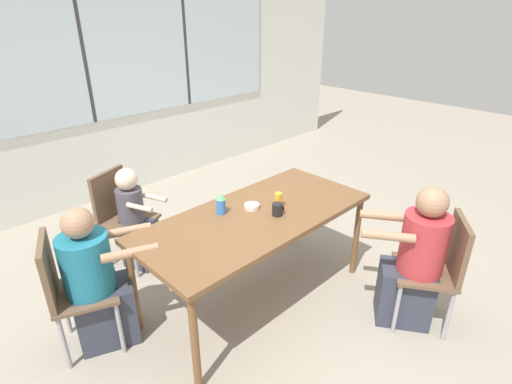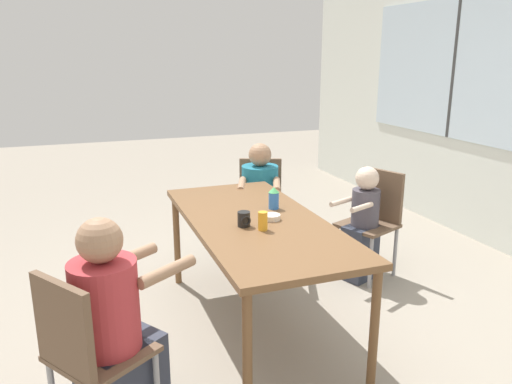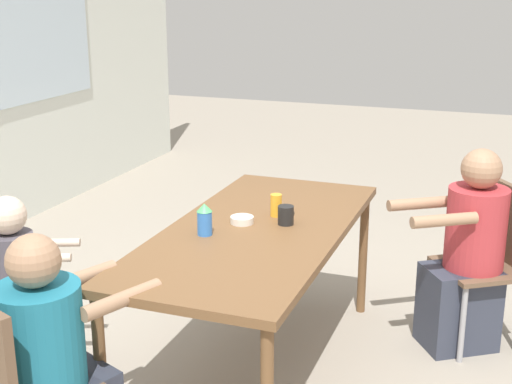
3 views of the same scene
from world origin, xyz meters
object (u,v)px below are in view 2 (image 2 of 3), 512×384
object	(u,v)px
person_toddler	(362,227)
sippy_cup	(274,198)
chair_for_man_blue_shirt	(260,199)
bowl_white_shallow	(271,217)
person_man_blue_shirt	(260,210)
juice_glass	(263,221)
person_woman_green_shirt	(115,336)
coffee_mug	(244,219)
chair_for_toddler	(375,213)
chair_for_woman_green_shirt	(84,347)

from	to	relation	value
person_toddler	sippy_cup	bearing A→B (deg)	84.49
chair_for_man_blue_shirt	bowl_white_shallow	xyz separation A→B (m)	(1.26, -0.40, 0.26)
person_man_blue_shirt	bowl_white_shallow	size ratio (longest dim) A/B	9.21
person_man_blue_shirt	sippy_cup	xyz separation A→B (m)	(0.89, -0.23, 0.37)
person_toddler	juice_glass	distance (m)	1.33
person_woman_green_shirt	sippy_cup	size ratio (longest dim) A/B	7.14
person_woman_green_shirt	coffee_mug	size ratio (longest dim) A/B	11.76
chair_for_toddler	person_toddler	size ratio (longest dim) A/B	0.93
chair_for_toddler	person_woman_green_shirt	size ratio (longest dim) A/B	0.80
chair_for_man_blue_shirt	juice_glass	xyz separation A→B (m)	(1.42, -0.52, 0.30)
person_man_blue_shirt	person_toddler	distance (m)	0.90
sippy_cup	person_woman_green_shirt	bearing A→B (deg)	-54.78
chair_for_toddler	coffee_mug	distance (m)	1.49
chair_for_toddler	person_toddler	distance (m)	0.18
person_man_blue_shirt	bowl_white_shallow	world-z (taller)	person_man_blue_shirt
sippy_cup	chair_for_man_blue_shirt	bearing A→B (deg)	164.19
chair_for_man_blue_shirt	bowl_white_shallow	world-z (taller)	chair_for_man_blue_shirt
chair_for_woman_green_shirt	chair_for_man_blue_shirt	world-z (taller)	same
chair_for_toddler	bowl_white_shallow	world-z (taller)	chair_for_toddler
chair_for_toddler	person_woman_green_shirt	distance (m)	2.44
chair_for_toddler	person_man_blue_shirt	size ratio (longest dim) A/B	0.83
sippy_cup	bowl_white_shallow	bearing A→B (deg)	-25.62
chair_for_man_blue_shirt	chair_for_toddler	xyz separation A→B (m)	(0.73, 0.73, 0.00)
chair_for_man_blue_shirt	juice_glass	world-z (taller)	juice_glass
person_woman_green_shirt	person_man_blue_shirt	world-z (taller)	person_woman_green_shirt
chair_for_man_blue_shirt	juice_glass	size ratio (longest dim) A/B	7.66
coffee_mug	sippy_cup	bearing A→B (deg)	131.85
chair_for_woman_green_shirt	person_man_blue_shirt	distance (m)	2.34
chair_for_toddler	chair_for_woman_green_shirt	bearing A→B (deg)	96.00
chair_for_man_blue_shirt	person_man_blue_shirt	xyz separation A→B (m)	(0.16, -0.06, -0.05)
bowl_white_shallow	person_man_blue_shirt	bearing A→B (deg)	163.07
sippy_cup	juice_glass	bearing A→B (deg)	-30.70
juice_glass	bowl_white_shallow	distance (m)	0.21
person_man_blue_shirt	person_toddler	bearing A→B (deg)	157.46
person_toddler	coffee_mug	bearing A→B (deg)	92.39
chair_for_woman_green_shirt	person_toddler	distance (m)	2.45
chair_for_toddler	juice_glass	distance (m)	1.46
bowl_white_shallow	person_woman_green_shirt	bearing A→B (deg)	-60.34
chair_for_woman_green_shirt	person_man_blue_shirt	world-z (taller)	person_man_blue_shirt
coffee_mug	person_man_blue_shirt	bearing A→B (deg)	155.08
chair_for_man_blue_shirt	coffee_mug	bearing A→B (deg)	87.27
juice_glass	bowl_white_shallow	world-z (taller)	juice_glass
chair_for_man_blue_shirt	person_woman_green_shirt	bearing A→B (deg)	74.00
chair_for_woman_green_shirt	person_woman_green_shirt	world-z (taller)	person_woman_green_shirt
chair_for_toddler	person_toddler	world-z (taller)	person_toddler
juice_glass	chair_for_man_blue_shirt	bearing A→B (deg)	159.93
person_woman_green_shirt	juice_glass	distance (m)	1.07
person_man_blue_shirt	juice_glass	xyz separation A→B (m)	(1.26, -0.46, 0.35)
chair_for_man_blue_shirt	person_man_blue_shirt	size ratio (longest dim) A/B	0.83
person_toddler	coffee_mug	size ratio (longest dim) A/B	10.06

